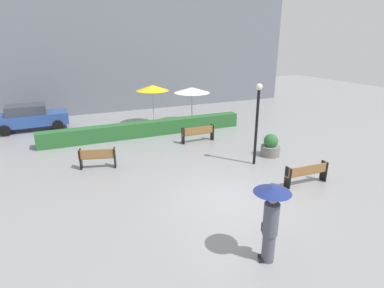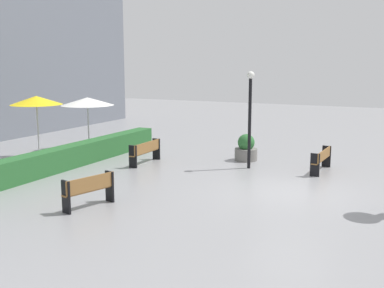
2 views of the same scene
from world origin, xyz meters
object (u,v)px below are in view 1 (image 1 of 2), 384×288
at_px(patio_umbrella_white, 192,90).
at_px(patio_umbrella_yellow, 153,88).
at_px(pedestrian_with_umbrella, 271,215).
at_px(planter_pot, 271,146).
at_px(lamp_post, 257,116).
at_px(bench_far_left, 98,157).
at_px(bench_near_right, 307,173).
at_px(parked_car, 30,117).
at_px(bench_back_row, 198,133).

bearing_deg(patio_umbrella_white, patio_umbrella_yellow, 166.10).
height_order(pedestrian_with_umbrella, patio_umbrella_yellow, patio_umbrella_yellow).
relative_size(planter_pot, lamp_post, 0.30).
distance_m(bench_far_left, bench_near_right, 8.65).
bearing_deg(parked_car, patio_umbrella_yellow, -14.97).
bearing_deg(parked_car, patio_umbrella_white, -14.70).
xyz_separation_m(planter_pot, parked_car, (-10.76, 9.67, 0.36)).
distance_m(pedestrian_with_umbrella, planter_pot, 7.75).
relative_size(bench_back_row, pedestrian_with_umbrella, 0.92).
relative_size(pedestrian_with_umbrella, parked_car, 0.48).
relative_size(pedestrian_with_umbrella, planter_pot, 1.89).
bearing_deg(pedestrian_with_umbrella, parked_car, 111.00).
bearing_deg(lamp_post, bench_far_left, 160.50).
bearing_deg(planter_pot, bench_far_left, 167.55).
relative_size(patio_umbrella_yellow, patio_umbrella_white, 1.09).
bearing_deg(parked_car, planter_pot, -41.95).
distance_m(bench_far_left, patio_umbrella_white, 8.85).
distance_m(bench_near_right, lamp_post, 3.16).
height_order(bench_back_row, parked_car, parked_car).
xyz_separation_m(bench_far_left, planter_pot, (7.82, -1.73, -0.07)).
height_order(bench_far_left, patio_umbrella_white, patio_umbrella_white).
xyz_separation_m(bench_back_row, planter_pot, (2.30, -3.32, -0.06)).
bearing_deg(patio_umbrella_white, bench_near_right, -88.16).
xyz_separation_m(bench_near_right, bench_back_row, (-1.62, 6.46, 0.03)).
bearing_deg(parked_car, bench_near_right, -51.79).
relative_size(patio_umbrella_white, parked_car, 0.56).
distance_m(bench_far_left, planter_pot, 8.01).
bearing_deg(bench_far_left, bench_back_row, 16.07).
distance_m(bench_far_left, parked_car, 8.48).
relative_size(bench_far_left, bench_near_right, 0.85).
distance_m(bench_back_row, parked_car, 10.59).
distance_m(planter_pot, patio_umbrella_yellow, 8.68).
bearing_deg(planter_pot, pedestrian_with_umbrella, -127.67).
relative_size(bench_near_right, patio_umbrella_white, 0.78).
bearing_deg(pedestrian_with_umbrella, lamp_post, 58.41).
height_order(bench_back_row, pedestrian_with_umbrella, pedestrian_with_umbrella).
bearing_deg(patio_umbrella_white, lamp_post, -92.31).
distance_m(bench_far_left, lamp_post, 7.11).
xyz_separation_m(bench_far_left, lamp_post, (6.51, -2.31, 1.70)).
xyz_separation_m(bench_far_left, pedestrian_with_umbrella, (3.12, -7.82, 0.76)).
xyz_separation_m(bench_back_row, pedestrian_with_umbrella, (-2.41, -9.42, 0.77)).
distance_m(lamp_post, patio_umbrella_white, 7.70).
bearing_deg(bench_near_right, parked_car, 128.21).
relative_size(patio_umbrella_yellow, parked_car, 0.61).
relative_size(lamp_post, patio_umbrella_yellow, 1.39).
bearing_deg(patio_umbrella_yellow, bench_far_left, -126.03).
relative_size(lamp_post, parked_car, 0.85).
bearing_deg(parked_car, bench_far_left, -69.70).
xyz_separation_m(bench_far_left, bench_back_row, (5.53, 1.59, -0.01)).
distance_m(bench_far_left, pedestrian_with_umbrella, 8.46).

